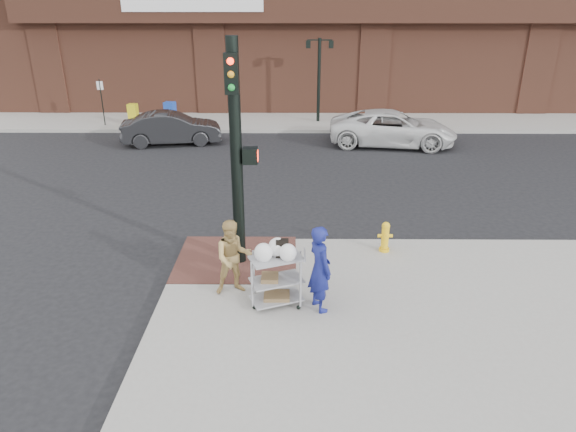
{
  "coord_description": "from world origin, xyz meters",
  "views": [
    {
      "loc": [
        0.71,
        -9.88,
        5.78
      ],
      "look_at": [
        0.61,
        0.9,
        1.25
      ],
      "focal_mm": 32.0,
      "sensor_mm": 36.0,
      "label": 1
    }
  ],
  "objects_px": {
    "sedan_dark": "(172,128)",
    "utility_cart": "(277,276)",
    "lamp_post": "(319,71)",
    "traffic_signal_pole": "(237,150)",
    "fire_hydrant": "(385,236)",
    "minivan_white": "(393,128)",
    "woman_blue": "(320,268)",
    "pedestrian_tan": "(233,257)"
  },
  "relations": [
    {
      "from": "woman_blue",
      "to": "fire_hydrant",
      "type": "relative_size",
      "value": 2.32
    },
    {
      "from": "woman_blue",
      "to": "pedestrian_tan",
      "type": "xyz_separation_m",
      "value": [
        -1.74,
        0.61,
        -0.08
      ]
    },
    {
      "from": "pedestrian_tan",
      "to": "minivan_white",
      "type": "distance_m",
      "value": 13.59
    },
    {
      "from": "traffic_signal_pole",
      "to": "pedestrian_tan",
      "type": "bearing_deg",
      "value": -90.6
    },
    {
      "from": "traffic_signal_pole",
      "to": "fire_hydrant",
      "type": "height_order",
      "value": "traffic_signal_pole"
    },
    {
      "from": "traffic_signal_pole",
      "to": "pedestrian_tan",
      "type": "relative_size",
      "value": 3.12
    },
    {
      "from": "utility_cart",
      "to": "traffic_signal_pole",
      "type": "bearing_deg",
      "value": 116.09
    },
    {
      "from": "sedan_dark",
      "to": "woman_blue",
      "type": "bearing_deg",
      "value": -166.4
    },
    {
      "from": "woman_blue",
      "to": "minivan_white",
      "type": "distance_m",
      "value": 13.57
    },
    {
      "from": "traffic_signal_pole",
      "to": "fire_hydrant",
      "type": "bearing_deg",
      "value": 9.54
    },
    {
      "from": "lamp_post",
      "to": "utility_cart",
      "type": "xyz_separation_m",
      "value": [
        -1.59,
        -17.03,
        -1.84
      ]
    },
    {
      "from": "woman_blue",
      "to": "sedan_dark",
      "type": "bearing_deg",
      "value": -2.18
    },
    {
      "from": "sedan_dark",
      "to": "fire_hydrant",
      "type": "bearing_deg",
      "value": -154.94
    },
    {
      "from": "utility_cart",
      "to": "sedan_dark",
      "type": "bearing_deg",
      "value": 110.76
    },
    {
      "from": "lamp_post",
      "to": "fire_hydrant",
      "type": "height_order",
      "value": "lamp_post"
    },
    {
      "from": "pedestrian_tan",
      "to": "woman_blue",
      "type": "bearing_deg",
      "value": -33.66
    },
    {
      "from": "sedan_dark",
      "to": "utility_cart",
      "type": "relative_size",
      "value": 3.02
    },
    {
      "from": "traffic_signal_pole",
      "to": "sedan_dark",
      "type": "height_order",
      "value": "traffic_signal_pole"
    },
    {
      "from": "lamp_post",
      "to": "utility_cart",
      "type": "relative_size",
      "value": 2.87
    },
    {
      "from": "traffic_signal_pole",
      "to": "pedestrian_tan",
      "type": "distance_m",
      "value": 2.31
    },
    {
      "from": "woman_blue",
      "to": "fire_hydrant",
      "type": "height_order",
      "value": "woman_blue"
    },
    {
      "from": "utility_cart",
      "to": "minivan_white",
      "type": "bearing_deg",
      "value": 70.37
    },
    {
      "from": "sedan_dark",
      "to": "fire_hydrant",
      "type": "height_order",
      "value": "sedan_dark"
    },
    {
      "from": "fire_hydrant",
      "to": "sedan_dark",
      "type": "bearing_deg",
      "value": 125.14
    },
    {
      "from": "minivan_white",
      "to": "utility_cart",
      "type": "bearing_deg",
      "value": 168.33
    },
    {
      "from": "lamp_post",
      "to": "pedestrian_tan",
      "type": "bearing_deg",
      "value": -98.55
    },
    {
      "from": "woman_blue",
      "to": "minivan_white",
      "type": "height_order",
      "value": "woman_blue"
    },
    {
      "from": "sedan_dark",
      "to": "utility_cart",
      "type": "xyz_separation_m",
      "value": [
        4.93,
        -13.01,
        0.09
      ]
    },
    {
      "from": "woman_blue",
      "to": "lamp_post",
      "type": "bearing_deg",
      "value": -28.37
    },
    {
      "from": "lamp_post",
      "to": "traffic_signal_pole",
      "type": "xyz_separation_m",
      "value": [
        -2.48,
        -15.23,
        0.21
      ]
    },
    {
      "from": "pedestrian_tan",
      "to": "fire_hydrant",
      "type": "height_order",
      "value": "pedestrian_tan"
    },
    {
      "from": "woman_blue",
      "to": "pedestrian_tan",
      "type": "distance_m",
      "value": 1.84
    },
    {
      "from": "woman_blue",
      "to": "fire_hydrant",
      "type": "distance_m",
      "value": 3.1
    },
    {
      "from": "utility_cart",
      "to": "fire_hydrant",
      "type": "distance_m",
      "value": 3.5
    },
    {
      "from": "woman_blue",
      "to": "sedan_dark",
      "type": "relative_size",
      "value": 0.42
    },
    {
      "from": "minivan_white",
      "to": "fire_hydrant",
      "type": "relative_size",
      "value": 7.02
    },
    {
      "from": "pedestrian_tan",
      "to": "traffic_signal_pole",
      "type": "bearing_deg",
      "value": 75.06
    },
    {
      "from": "fire_hydrant",
      "to": "pedestrian_tan",
      "type": "bearing_deg",
      "value": -150.82
    },
    {
      "from": "woman_blue",
      "to": "minivan_white",
      "type": "xyz_separation_m",
      "value": [
        3.76,
        13.04,
        -0.29
      ]
    },
    {
      "from": "traffic_signal_pole",
      "to": "fire_hydrant",
      "type": "xyz_separation_m",
      "value": [
        3.43,
        0.58,
        -2.29
      ]
    },
    {
      "from": "traffic_signal_pole",
      "to": "woman_blue",
      "type": "height_order",
      "value": "traffic_signal_pole"
    },
    {
      "from": "woman_blue",
      "to": "minivan_white",
      "type": "relative_size",
      "value": 0.33
    }
  ]
}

